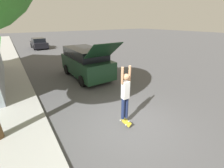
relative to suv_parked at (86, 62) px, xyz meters
name	(u,v)px	position (x,y,z in m)	size (l,w,h in m)	color
ground_plane	(129,122)	(-0.93, -5.89, -1.09)	(120.00, 120.00, 0.00)	#49494C
sidewalk	(15,90)	(-4.53, 0.11, -1.04)	(1.80, 80.00, 0.10)	#9E9E99
suv_parked	(86,62)	(0.00, 0.00, 0.00)	(2.20, 5.41, 2.73)	#193823
car_down_street	(39,43)	(-0.49, 15.38, -0.37)	(1.98, 4.31, 1.50)	black
skateboarder	(125,93)	(-1.14, -5.84, 0.27)	(0.41, 0.24, 2.08)	#192347
skateboard	(125,122)	(-1.09, -5.84, -1.01)	(0.31, 0.74, 0.33)	#A89323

